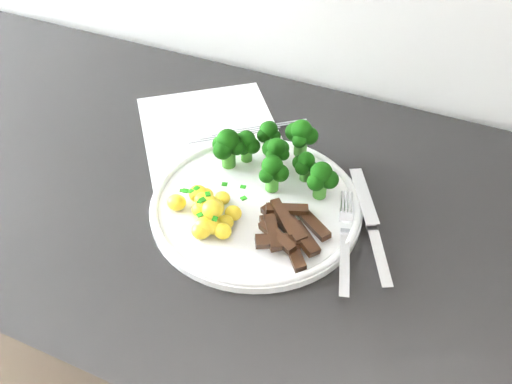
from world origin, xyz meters
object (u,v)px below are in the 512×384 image
object	(u,v)px
recipe_paper	(214,142)
potatoes	(208,211)
broccoli	(275,151)
plate	(256,204)
fork	(345,245)
beef_strips	(288,230)
knife	(374,238)

from	to	relation	value
recipe_paper	potatoes	xyz separation A→B (m)	(0.07, -0.15, 0.02)
recipe_paper	broccoli	size ratio (longest dim) A/B	1.91
plate	potatoes	size ratio (longest dim) A/B	2.65
recipe_paper	broccoli	xyz separation A→B (m)	(0.11, -0.03, 0.04)
fork	beef_strips	bearing A→B (deg)	-175.08
potatoes	knife	world-z (taller)	potatoes
plate	beef_strips	size ratio (longest dim) A/B	2.64
recipe_paper	knife	size ratio (longest dim) A/B	1.88
recipe_paper	fork	xyz separation A→B (m)	(0.24, -0.13, 0.02)
broccoli	fork	xyz separation A→B (m)	(0.13, -0.10, -0.03)
knife	recipe_paper	bearing A→B (deg)	160.25
potatoes	beef_strips	distance (m)	0.10
plate	fork	size ratio (longest dim) A/B	1.65
beef_strips	fork	world-z (taller)	beef_strips
recipe_paper	beef_strips	distance (m)	0.22
fork	knife	xyz separation A→B (m)	(0.03, 0.03, -0.01)
plate	beef_strips	bearing A→B (deg)	-31.37
recipe_paper	broccoli	world-z (taller)	broccoli
potatoes	beef_strips	xyz separation A→B (m)	(0.10, 0.01, -0.00)
plate	fork	world-z (taller)	fork
recipe_paper	plate	world-z (taller)	plate
broccoli	fork	size ratio (longest dim) A/B	1.09
potatoes	knife	size ratio (longest dim) A/B	0.56
broccoli	knife	world-z (taller)	broccoli
knife	potatoes	bearing A→B (deg)	-164.79
recipe_paper	knife	xyz separation A→B (m)	(0.27, -0.10, 0.01)
fork	knife	size ratio (longest dim) A/B	0.91
broccoli	recipe_paper	bearing A→B (deg)	163.08
broccoli	knife	size ratio (longest dim) A/B	0.99
fork	plate	bearing A→B (deg)	167.22
recipe_paper	plate	xyz separation A→B (m)	(0.11, -0.10, 0.01)
plate	beef_strips	distance (m)	0.07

